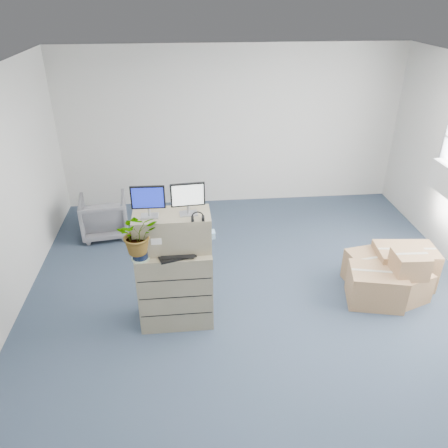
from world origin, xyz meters
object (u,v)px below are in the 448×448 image
Objects in this scene: keyboard at (177,256)px; monitor_left at (148,200)px; filing_cabinet_lower at (176,285)px; monitor_right at (188,197)px; potted_plant at (138,238)px; office_chair at (104,214)px; water_bottle at (178,239)px.

monitor_left is at bearing 131.25° from keyboard.
keyboard is (0.27, -0.17, -0.61)m from monitor_left.
monitor_right is (0.19, 0.03, 1.12)m from filing_cabinet_lower.
potted_plant is at bearing 162.67° from keyboard.
office_chair is (-1.21, 2.35, -0.64)m from keyboard.
office_chair is at bearing 117.52° from filing_cabinet_lower.
monitor_right is 1.63× the size of water_bottle.
monitor_left reaches higher than office_chair.
monitor_left is at bearing 53.85° from potted_plant.
water_bottle is 2.59m from office_chair.
keyboard is at bearing -75.79° from filing_cabinet_lower.
keyboard is at bearing -132.35° from monitor_right.
office_chair is at bearing 114.17° from monitor_left.
monitor_left reaches higher than potted_plant.
keyboard is at bearing -0.61° from potted_plant.
filing_cabinet_lower reaches higher than office_chair.
keyboard is at bearing -94.96° from water_bottle.
potted_plant is 2.64m from office_chair.
potted_plant is (-0.12, -0.17, -0.37)m from monitor_left.
monitor_right reaches higher than monitor_left.
keyboard is 0.75× the size of potted_plant.
filing_cabinet_lower is 2.48m from office_chair.
monitor_left is (-0.23, 0.01, 1.12)m from filing_cabinet_lower.
monitor_left is 0.59m from water_bottle.
keyboard reaches higher than office_chair.
keyboard reaches higher than filing_cabinet_lower.
potted_plant reaches higher than keyboard.
filing_cabinet_lower is 1.14m from monitor_left.
filing_cabinet_lower is 1.36× the size of office_chair.
potted_plant is at bearing -125.14° from monitor_left.
office_chair is (-0.93, 2.18, -1.25)m from monitor_left.
monitor_right is at bearing 7.74° from filing_cabinet_lower.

